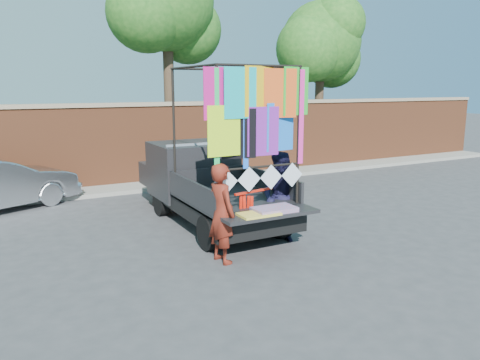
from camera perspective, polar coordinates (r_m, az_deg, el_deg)
name	(u,v)px	position (r m, az deg, el deg)	size (l,w,h in m)	color
ground	(264,246)	(9.38, 2.98, -7.99)	(90.00, 90.00, 0.00)	#38383A
brick_wall	(154,142)	(15.39, -10.49, 4.53)	(30.00, 0.45, 2.61)	brown
curb	(162,185)	(14.93, -9.50, -0.57)	(30.00, 1.20, 0.12)	gray
tree_mid	(168,7)	(16.87, -8.76, 20.07)	(4.20, 3.30, 7.73)	#38281C
tree_right	(323,45)	(19.89, 10.03, 15.94)	(4.20, 3.30, 6.62)	#38281C
pickup_truck	(202,181)	(11.16, -4.66, -0.17)	(2.21, 5.55, 3.49)	black
woman	(222,213)	(8.30, -2.25, -4.08)	(0.66, 0.43, 1.80)	maroon
man	(282,197)	(9.48, 5.14, -2.07)	(0.89, 0.69, 1.83)	black
streamer_bundle	(249,201)	(8.79, 1.16, -2.63)	(0.90, 0.23, 0.63)	red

